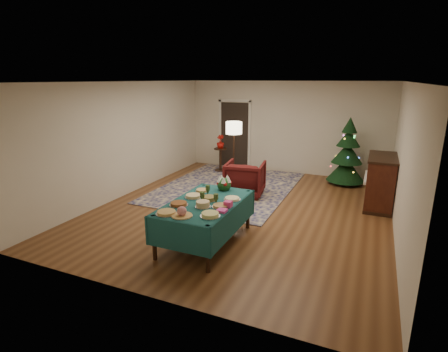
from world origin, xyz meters
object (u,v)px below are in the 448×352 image
at_px(buffet_table, 205,210).
at_px(armchair, 245,177).
at_px(floor_lamp, 234,132).
at_px(piano, 380,182).
at_px(gift_box, 228,204).
at_px(christmas_tree, 347,154).
at_px(side_table, 220,160).
at_px(potted_plant, 220,145).

relative_size(buffet_table, armchair, 2.08).
xyz_separation_m(floor_lamp, piano, (3.55, -0.17, -0.88)).
bearing_deg(armchair, buffet_table, 87.10).
xyz_separation_m(gift_box, christmas_tree, (1.45, 4.74, 0.01)).
distance_m(side_table, potted_plant, 0.48).
distance_m(buffet_table, potted_plant, 4.90).
relative_size(floor_lamp, side_table, 2.38).
xyz_separation_m(buffet_table, armchair, (-0.26, 2.69, -0.14)).
bearing_deg(christmas_tree, piano, -61.52).
bearing_deg(buffet_table, christmas_tree, 67.91).
xyz_separation_m(potted_plant, christmas_tree, (3.65, 0.11, -0.02)).
height_order(gift_box, armchair, armchair).
xyz_separation_m(armchair, potted_plant, (-1.49, 1.87, 0.37)).
relative_size(buffet_table, potted_plant, 4.68).
bearing_deg(side_table, gift_box, -64.55).
height_order(gift_box, potted_plant, potted_plant).
bearing_deg(gift_box, piano, 54.45).
height_order(side_table, christmas_tree, christmas_tree).
bearing_deg(floor_lamp, gift_box, -69.51).
bearing_deg(potted_plant, gift_box, -64.55).
distance_m(floor_lamp, christmas_tree, 3.10).
bearing_deg(floor_lamp, christmas_tree, 26.84).
bearing_deg(piano, christmas_tree, 118.48).
height_order(buffet_table, gift_box, gift_box).
bearing_deg(side_table, buffet_table, -68.97).
height_order(gift_box, side_table, gift_box).
bearing_deg(side_table, floor_lamp, -53.15).
distance_m(side_table, christmas_tree, 3.68).
bearing_deg(floor_lamp, piano, -2.71).
bearing_deg(gift_box, buffet_table, 172.14).
distance_m(potted_plant, piano, 4.72).
bearing_deg(piano, gift_box, -125.55).
relative_size(side_table, potted_plant, 1.74).
relative_size(armchair, potted_plant, 2.25).
xyz_separation_m(buffet_table, gift_box, (0.45, -0.06, 0.20)).
distance_m(buffet_table, gift_box, 0.49).
xyz_separation_m(gift_box, floor_lamp, (-1.26, 3.37, 0.65)).
distance_m(buffet_table, armchair, 2.71).
height_order(floor_lamp, potted_plant, floor_lamp).
distance_m(armchair, floor_lamp, 1.28).
xyz_separation_m(gift_box, piano, (2.29, 3.20, -0.24)).
bearing_deg(potted_plant, armchair, -51.49).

